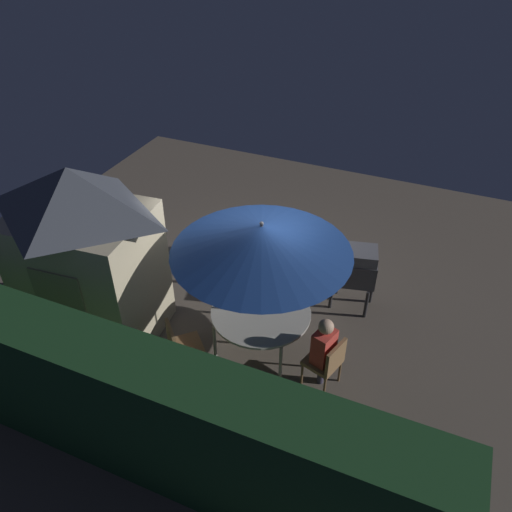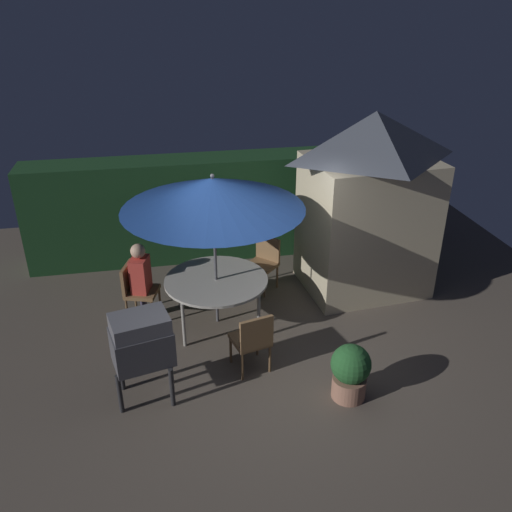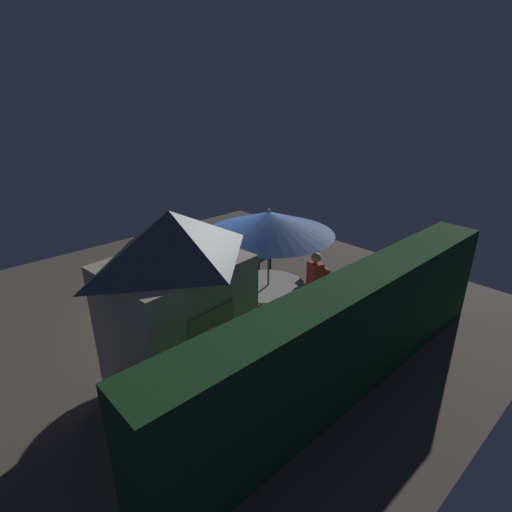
{
  "view_description": "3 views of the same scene",
  "coord_description": "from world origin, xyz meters",
  "px_view_note": "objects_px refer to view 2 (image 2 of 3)",
  "views": [
    {
      "loc": [
        -2.77,
        6.4,
        6.04
      ],
      "look_at": [
        -0.18,
        0.33,
        1.17
      ],
      "focal_mm": 35.43,
      "sensor_mm": 36.0,
      "label": 1
    },
    {
      "loc": [
        -1.3,
        -5.82,
        4.62
      ],
      "look_at": [
        -0.03,
        0.8,
        1.22
      ],
      "focal_mm": 37.34,
      "sensor_mm": 36.0,
      "label": 2
    },
    {
      "loc": [
        4.67,
        6.36,
        4.47
      ],
      "look_at": [
        -0.69,
        0.61,
        1.22
      ],
      "focal_mm": 28.06,
      "sensor_mm": 36.0,
      "label": 3
    }
  ],
  "objects_px": {
    "patio_umbrella": "(213,193)",
    "patio_table": "(216,282)",
    "chair_toward_hedge": "(264,260)",
    "person_in_red": "(140,273)",
    "potted_plant_by_shed": "(350,371)",
    "garden_shed": "(368,203)",
    "bbq_grill": "(142,342)",
    "chair_near_shed": "(136,288)",
    "chair_far_side": "(253,339)"
  },
  "relations": [
    {
      "from": "garden_shed",
      "to": "patio_umbrella",
      "type": "bearing_deg",
      "value": -165.31
    },
    {
      "from": "chair_far_side",
      "to": "chair_toward_hedge",
      "type": "height_order",
      "value": "same"
    },
    {
      "from": "bbq_grill",
      "to": "person_in_red",
      "type": "bearing_deg",
      "value": 90.92
    },
    {
      "from": "patio_umbrella",
      "to": "potted_plant_by_shed",
      "type": "xyz_separation_m",
      "value": [
        1.41,
        -2.0,
        -1.7
      ]
    },
    {
      "from": "chair_toward_hedge",
      "to": "chair_near_shed",
      "type": "bearing_deg",
      "value": -165.5
    },
    {
      "from": "chair_far_side",
      "to": "potted_plant_by_shed",
      "type": "relative_size",
      "value": 1.2
    },
    {
      "from": "patio_table",
      "to": "person_in_red",
      "type": "height_order",
      "value": "person_in_red"
    },
    {
      "from": "bbq_grill",
      "to": "person_in_red",
      "type": "distance_m",
      "value": 1.88
    },
    {
      "from": "patio_umbrella",
      "to": "bbq_grill",
      "type": "bearing_deg",
      "value": -125.08
    },
    {
      "from": "patio_umbrella",
      "to": "chair_far_side",
      "type": "relative_size",
      "value": 2.87
    },
    {
      "from": "potted_plant_by_shed",
      "to": "chair_near_shed",
      "type": "bearing_deg",
      "value": 137.76
    },
    {
      "from": "patio_umbrella",
      "to": "garden_shed",
      "type": "bearing_deg",
      "value": 14.69
    },
    {
      "from": "bbq_grill",
      "to": "chair_toward_hedge",
      "type": "bearing_deg",
      "value": 50.84
    },
    {
      "from": "patio_umbrella",
      "to": "bbq_grill",
      "type": "distance_m",
      "value": 2.26
    },
    {
      "from": "chair_near_shed",
      "to": "chair_toward_hedge",
      "type": "relative_size",
      "value": 1.0
    },
    {
      "from": "patio_umbrella",
      "to": "bbq_grill",
      "type": "relative_size",
      "value": 2.15
    },
    {
      "from": "chair_near_shed",
      "to": "chair_far_side",
      "type": "xyz_separation_m",
      "value": [
        1.51,
        -1.64,
        0.0
      ]
    },
    {
      "from": "chair_toward_hedge",
      "to": "potted_plant_by_shed",
      "type": "bearing_deg",
      "value": -80.31
    },
    {
      "from": "patio_umbrella",
      "to": "potted_plant_by_shed",
      "type": "relative_size",
      "value": 3.44
    },
    {
      "from": "garden_shed",
      "to": "chair_toward_hedge",
      "type": "distance_m",
      "value": 1.95
    },
    {
      "from": "chair_toward_hedge",
      "to": "person_in_red",
      "type": "distance_m",
      "value": 2.12
    },
    {
      "from": "potted_plant_by_shed",
      "to": "person_in_red",
      "type": "height_order",
      "value": "person_in_red"
    },
    {
      "from": "garden_shed",
      "to": "bbq_grill",
      "type": "height_order",
      "value": "garden_shed"
    },
    {
      "from": "bbq_grill",
      "to": "person_in_red",
      "type": "relative_size",
      "value": 0.95
    },
    {
      "from": "person_in_red",
      "to": "garden_shed",
      "type": "bearing_deg",
      "value": 5.17
    },
    {
      "from": "patio_table",
      "to": "patio_umbrella",
      "type": "relative_size",
      "value": 0.6
    },
    {
      "from": "garden_shed",
      "to": "potted_plant_by_shed",
      "type": "relative_size",
      "value": 3.97
    },
    {
      "from": "patio_table",
      "to": "chair_toward_hedge",
      "type": "height_order",
      "value": "chair_toward_hedge"
    },
    {
      "from": "potted_plant_by_shed",
      "to": "person_in_red",
      "type": "xyz_separation_m",
      "value": [
        -2.52,
        2.34,
        0.39
      ]
    },
    {
      "from": "bbq_grill",
      "to": "chair_near_shed",
      "type": "height_order",
      "value": "bbq_grill"
    },
    {
      "from": "potted_plant_by_shed",
      "to": "person_in_red",
      "type": "relative_size",
      "value": 0.6
    },
    {
      "from": "potted_plant_by_shed",
      "to": "bbq_grill",
      "type": "bearing_deg",
      "value": 169.57
    },
    {
      "from": "patio_table",
      "to": "chair_far_side",
      "type": "relative_size",
      "value": 1.72
    },
    {
      "from": "bbq_grill",
      "to": "potted_plant_by_shed",
      "type": "bearing_deg",
      "value": -10.43
    },
    {
      "from": "garden_shed",
      "to": "potted_plant_by_shed",
      "type": "bearing_deg",
      "value": -113.54
    },
    {
      "from": "patio_umbrella",
      "to": "bbq_grill",
      "type": "xyz_separation_m",
      "value": [
        -1.08,
        -1.54,
        -1.25
      ]
    },
    {
      "from": "patio_umbrella",
      "to": "person_in_red",
      "type": "xyz_separation_m",
      "value": [
        -1.11,
        0.34,
        -1.31
      ]
    },
    {
      "from": "chair_far_side",
      "to": "potted_plant_by_shed",
      "type": "bearing_deg",
      "value": -33.36
    },
    {
      "from": "bbq_grill",
      "to": "chair_toward_hedge",
      "type": "height_order",
      "value": "bbq_grill"
    },
    {
      "from": "patio_umbrella",
      "to": "person_in_red",
      "type": "bearing_deg",
      "value": 162.89
    },
    {
      "from": "patio_table",
      "to": "bbq_grill",
      "type": "height_order",
      "value": "bbq_grill"
    },
    {
      "from": "bbq_grill",
      "to": "chair_toward_hedge",
      "type": "relative_size",
      "value": 1.33
    },
    {
      "from": "chair_toward_hedge",
      "to": "potted_plant_by_shed",
      "type": "distance_m",
      "value": 2.95
    },
    {
      "from": "patio_table",
      "to": "potted_plant_by_shed",
      "type": "distance_m",
      "value": 2.47
    },
    {
      "from": "patio_table",
      "to": "potted_plant_by_shed",
      "type": "bearing_deg",
      "value": -54.74
    },
    {
      "from": "patio_umbrella",
      "to": "chair_toward_hedge",
      "type": "relative_size",
      "value": 2.87
    },
    {
      "from": "chair_near_shed",
      "to": "person_in_red",
      "type": "xyz_separation_m",
      "value": [
        0.08,
        -0.03,
        0.26
      ]
    },
    {
      "from": "bbq_grill",
      "to": "person_in_red",
      "type": "xyz_separation_m",
      "value": [
        -0.03,
        1.88,
        -0.06
      ]
    },
    {
      "from": "patio_table",
      "to": "chair_toward_hedge",
      "type": "distance_m",
      "value": 1.3
    },
    {
      "from": "patio_umbrella",
      "to": "patio_table",
      "type": "bearing_deg",
      "value": 0.0
    }
  ]
}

